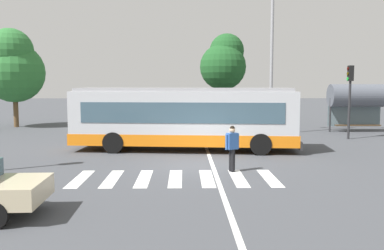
{
  "coord_description": "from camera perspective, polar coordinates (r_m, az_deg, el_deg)",
  "views": [
    {
      "loc": [
        -0.65,
        -16.3,
        3.24
      ],
      "look_at": [
        -0.26,
        3.34,
        1.3
      ],
      "focal_mm": 38.68,
      "sensor_mm": 36.0,
      "label": 1
    }
  ],
  "objects": [
    {
      "name": "twin_arm_street_lamp",
      "position": [
        27.33,
        10.97,
        11.63
      ],
      "size": [
        5.2,
        0.32,
        10.04
      ],
      "color": "#939399",
      "rests_on": "ground_plane"
    },
    {
      "name": "traffic_light_far_corner",
      "position": [
        26.06,
        20.94,
        4.58
      ],
      "size": [
        0.33,
        0.32,
        4.33
      ],
      "color": "#28282B",
      "rests_on": "ground_plane"
    },
    {
      "name": "pedestrian_crossing_street",
      "position": [
        15.37,
        5.56,
        -2.89
      ],
      "size": [
        0.53,
        0.41,
        1.72
      ],
      "color": "black",
      "rests_on": "ground_plane"
    },
    {
      "name": "parked_car_champagne",
      "position": [
        33.22,
        -5.27,
        1.34
      ],
      "size": [
        2.15,
        4.62,
        1.35
      ],
      "color": "black",
      "rests_on": "ground_plane"
    },
    {
      "name": "lane_center_line",
      "position": [
        18.62,
        2.42,
        -4.38
      ],
      "size": [
        0.16,
        24.0,
        0.01
      ],
      "primitive_type": "cube",
      "color": "silver",
      "rests_on": "ground_plane"
    },
    {
      "name": "bus_stop_shelter",
      "position": [
        30.33,
        22.01,
        3.67
      ],
      "size": [
        3.98,
        1.54,
        3.25
      ],
      "color": "#28282B",
      "rests_on": "ground_plane"
    },
    {
      "name": "ground_plane",
      "position": [
        16.64,
        1.13,
        -5.59
      ],
      "size": [
        160.0,
        160.0,
        0.0
      ],
      "primitive_type": "plane",
      "color": "#424449"
    },
    {
      "name": "parked_car_black",
      "position": [
        33.3,
        4.31,
        1.36
      ],
      "size": [
        2.16,
        4.63,
        1.35
      ],
      "color": "black",
      "rests_on": "ground_plane"
    },
    {
      "name": "parked_car_charcoal",
      "position": [
        33.28,
        -0.41,
        1.37
      ],
      "size": [
        2.05,
        4.59,
        1.35
      ],
      "color": "black",
      "rests_on": "ground_plane"
    },
    {
      "name": "background_tree_right",
      "position": [
        36.81,
        4.45,
        8.62
      ],
      "size": [
        4.05,
        4.05,
        7.7
      ],
      "color": "brown",
      "rests_on": "ground_plane"
    },
    {
      "name": "crosswalk_painted_stripes",
      "position": [
        14.39,
        -2.3,
        -7.36
      ],
      "size": [
        6.99,
        2.7,
        0.01
      ],
      "color": "silver",
      "rests_on": "ground_plane"
    },
    {
      "name": "city_transit_bus",
      "position": [
        20.27,
        -1.09,
        0.96
      ],
      "size": [
        11.17,
        3.64,
        3.06
      ],
      "color": "black",
      "rests_on": "ground_plane"
    },
    {
      "name": "background_tree_left",
      "position": [
        33.98,
        -23.44,
        7.43
      ],
      "size": [
        4.49,
        4.49,
        7.37
      ],
      "color": "brown",
      "rests_on": "ground_plane"
    }
  ]
}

